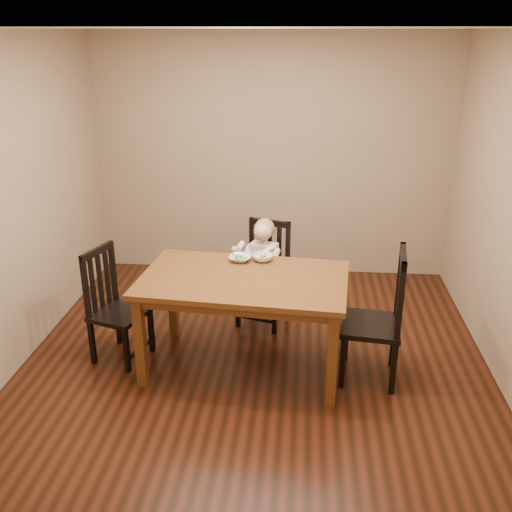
# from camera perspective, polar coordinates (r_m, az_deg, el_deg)

# --- Properties ---
(room) EXTENTS (4.01, 4.01, 2.71)m
(room) POSITION_cam_1_polar(r_m,az_deg,el_deg) (4.55, 0.00, 4.58)
(room) COLOR #401A0D
(room) RESTS_ON ground
(dining_table) EXTENTS (1.74, 1.13, 0.83)m
(dining_table) POSITION_cam_1_polar(r_m,az_deg,el_deg) (4.64, -1.23, -3.22)
(dining_table) COLOR #4F2812
(dining_table) RESTS_ON room
(chair_child) EXTENTS (0.53, 0.52, 1.00)m
(chair_child) POSITION_cam_1_polar(r_m,az_deg,el_deg) (5.51, 0.89, -1.92)
(chair_child) COLOR black
(chair_child) RESTS_ON room
(chair_left) EXTENTS (0.53, 0.54, 1.00)m
(chair_left) POSITION_cam_1_polar(r_m,az_deg,el_deg) (5.05, -13.96, -4.95)
(chair_left) COLOR black
(chair_left) RESTS_ON room
(chair_right) EXTENTS (0.52, 0.54, 1.12)m
(chair_right) POSITION_cam_1_polar(r_m,az_deg,el_deg) (4.68, 12.17, -6.18)
(chair_right) COLOR black
(chair_right) RESTS_ON room
(toddler) EXTENTS (0.44, 0.49, 0.57)m
(toddler) POSITION_cam_1_polar(r_m,az_deg,el_deg) (5.41, 0.70, -0.68)
(toddler) COLOR white
(toddler) RESTS_ON chair_child
(bowl_peas) EXTENTS (0.21, 0.21, 0.05)m
(bowl_peas) POSITION_cam_1_polar(r_m,az_deg,el_deg) (4.92, -1.59, -0.22)
(bowl_peas) COLOR white
(bowl_peas) RESTS_ON dining_table
(bowl_veg) EXTENTS (0.20, 0.20, 0.06)m
(bowl_veg) POSITION_cam_1_polar(r_m,az_deg,el_deg) (4.92, 0.67, -0.16)
(bowl_veg) COLOR white
(bowl_veg) RESTS_ON dining_table
(fork) EXTENTS (0.09, 0.09, 0.04)m
(fork) POSITION_cam_1_polar(r_m,az_deg,el_deg) (4.90, -2.10, -0.05)
(fork) COLOR silver
(fork) RESTS_ON bowl_peas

